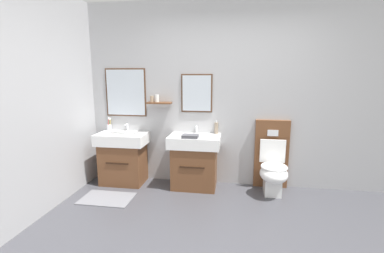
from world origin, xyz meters
TOP-DOWN VIEW (x-y plane):
  - wall_back at (-0.01, 1.79)m, footprint 4.46×0.27m
  - bath_mat at (-1.57, 0.93)m, footprint 0.68×0.44m
  - vanity_sink_left at (-1.57, 1.52)m, footprint 0.73×0.49m
  - tap_on_left_sink at (-1.57, 1.70)m, footprint 0.03×0.13m
  - vanity_sink_right at (-0.48, 1.52)m, footprint 0.73×0.49m
  - tap_on_right_sink at (-0.48, 1.70)m, footprint 0.03×0.13m
  - toilet at (0.63, 1.53)m, footprint 0.48×0.62m
  - toothbrush_cup at (-1.86, 1.69)m, footprint 0.07×0.07m
  - soap_dispenser at (-0.18, 1.70)m, footprint 0.06×0.06m
  - folded_hand_towel at (-0.52, 1.38)m, footprint 0.22×0.16m

SIDE VIEW (x-z plane):
  - bath_mat at x=-1.57m, z-range 0.00..0.01m
  - toilet at x=0.63m, z-range -0.12..0.88m
  - vanity_sink_left at x=-1.57m, z-range 0.02..0.79m
  - vanity_sink_right at x=-0.48m, z-range 0.02..0.79m
  - folded_hand_towel at x=-0.52m, z-range 0.77..0.82m
  - toothbrush_cup at x=-1.86m, z-range 0.73..0.94m
  - tap_on_left_sink at x=-1.57m, z-range 0.79..0.90m
  - tap_on_right_sink at x=-0.48m, z-range 0.79..0.90m
  - soap_dispenser at x=-0.18m, z-range 0.76..0.96m
  - wall_back at x=-0.01m, z-range 0.00..2.68m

